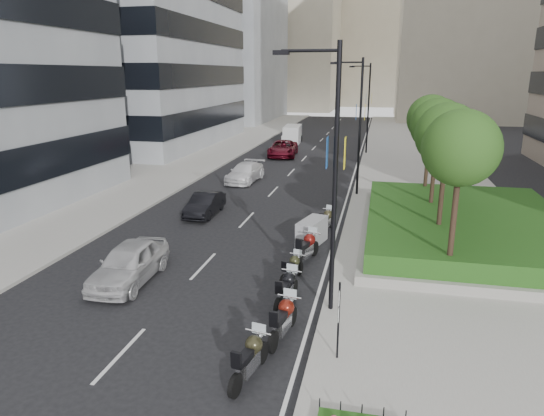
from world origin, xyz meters
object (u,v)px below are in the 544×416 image
(car_c, at_px, (245,173))
(car_a, at_px, (129,263))
(lamp_post_1, at_px, (358,120))
(motorcycle_6, at_px, (326,221))
(motorcycle_1, at_px, (283,319))
(car_d, at_px, (283,149))
(car_b, at_px, (205,204))
(delivery_van, at_px, (292,135))
(motorcycle_5, at_px, (312,232))
(parking_sign, at_px, (339,317))
(lamp_post_0, at_px, (331,169))
(motorcycle_0, at_px, (250,358))
(motorcycle_2, at_px, (287,289))
(lamp_post_2, at_px, (367,104))
(motorcycle_4, at_px, (307,248))
(motorcycle_3, at_px, (292,268))

(car_c, bearing_deg, car_a, -83.94)
(lamp_post_1, bearing_deg, motorcycle_6, -97.11)
(motorcycle_1, height_order, car_d, car_d)
(car_b, xyz_separation_m, delivery_van, (-0.46, 31.16, 0.29))
(lamp_post_1, relative_size, car_d, 1.59)
(lamp_post_1, distance_m, motorcycle_5, 11.29)
(motorcycle_5, bearing_deg, parking_sign, -152.80)
(delivery_van, bearing_deg, lamp_post_0, -82.27)
(parking_sign, bearing_deg, car_d, 103.85)
(car_a, relative_size, car_d, 0.82)
(motorcycle_0, xyz_separation_m, motorcycle_2, (0.14, 4.50, -0.01))
(car_c, bearing_deg, lamp_post_2, 65.55)
(parking_sign, xyz_separation_m, motorcycle_1, (-1.77, 0.99, -0.82))
(car_a, height_order, car_b, car_a)
(motorcycle_4, bearing_deg, parking_sign, -149.06)
(lamp_post_0, xyz_separation_m, lamp_post_2, (0.00, 35.00, 0.00))
(motorcycle_6, relative_size, delivery_van, 0.44)
(parking_sign, xyz_separation_m, motorcycle_5, (-2.12, 9.72, -0.82))
(motorcycle_2, relative_size, motorcycle_4, 0.95)
(car_d, relative_size, delivery_van, 1.15)
(car_a, xyz_separation_m, car_c, (-0.53, 18.87, -0.09))
(car_d, bearing_deg, motorcycle_3, -82.74)
(motorcycle_6, height_order, car_a, car_a)
(lamp_post_2, xyz_separation_m, car_b, (-8.28, -24.59, -4.42))
(motorcycle_3, distance_m, delivery_van, 39.90)
(motorcycle_6, bearing_deg, delivery_van, 26.13)
(lamp_post_2, distance_m, motorcycle_0, 39.55)
(delivery_van, bearing_deg, motorcycle_2, -84.14)
(lamp_post_2, distance_m, motorcycle_2, 35.08)
(parking_sign, height_order, car_b, parking_sign)
(parking_sign, relative_size, motorcycle_4, 1.05)
(lamp_post_2, height_order, car_c, lamp_post_2)
(motorcycle_3, bearing_deg, motorcycle_6, 10.27)
(motorcycle_5, relative_size, delivery_van, 0.45)
(motorcycle_5, bearing_deg, car_d, 29.38)
(parking_sign, height_order, motorcycle_5, parking_sign)
(lamp_post_2, xyz_separation_m, motorcycle_5, (-1.46, -28.28, -4.43))
(car_a, xyz_separation_m, car_d, (0.00, 30.94, 0.00))
(motorcycle_5, bearing_deg, lamp_post_0, -152.82)
(parking_sign, bearing_deg, car_c, 111.84)
(lamp_post_0, distance_m, motorcycle_0, 6.37)
(lamp_post_2, bearing_deg, motorcycle_5, -92.95)
(car_a, bearing_deg, car_c, 89.33)
(motorcycle_6, bearing_deg, car_b, 91.13)
(delivery_van, bearing_deg, car_d, -89.32)
(motorcycle_4, distance_m, delivery_van, 37.82)
(car_b, distance_m, car_d, 21.38)
(parking_sign, distance_m, car_b, 16.13)
(lamp_post_1, bearing_deg, motorcycle_0, -94.27)
(motorcycle_4, distance_m, motorcycle_5, 2.25)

